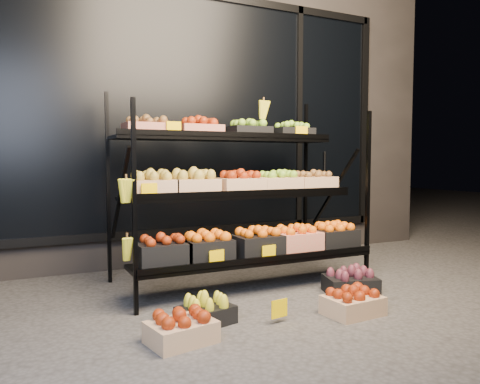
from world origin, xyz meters
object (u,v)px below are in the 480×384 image
floor_crate_left (181,328)px  floor_crate_midright (353,302)px  floor_crate_midleft (206,311)px  display_rack (240,194)px

floor_crate_left → floor_crate_midright: 1.24m
floor_crate_left → floor_crate_midleft: bearing=32.5°
display_rack → floor_crate_midleft: (-0.64, -0.79, -0.70)m
display_rack → floor_crate_midright: display_rack is taller
floor_crate_left → floor_crate_midleft: floor_crate_left is taller
display_rack → floor_crate_left: display_rack is taller
display_rack → floor_crate_left: size_ratio=5.17×
floor_crate_left → floor_crate_midright: bearing=-12.7°
floor_crate_left → floor_crate_midright: (1.24, -0.04, 0.00)m
floor_crate_midleft → floor_crate_midright: bearing=-29.1°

